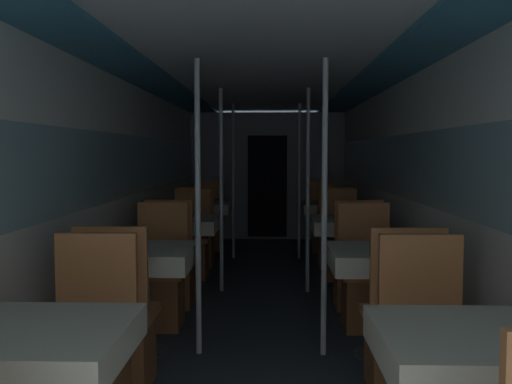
{
  "coord_description": "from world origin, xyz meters",
  "views": [
    {
      "loc": [
        0.08,
        -1.23,
        1.43
      ],
      "look_at": [
        -0.04,
        2.8,
        1.14
      ],
      "focal_mm": 40.0,
      "sensor_mm": 36.0,
      "label": 1
    }
  ],
  "objects_px": {
    "dining_table_left_2": "(183,228)",
    "dining_table_right_0": "(473,357)",
    "chair_left_near_1": "(120,338)",
    "support_pole_right_3": "(299,182)",
    "chair_left_far_2": "(191,251)",
    "chair_left_near_2": "(172,274)",
    "chair_left_far_1": "(160,289)",
    "dining_table_left_3": "(204,210)",
    "support_pole_left_1": "(198,208)",
    "chair_right_far_1": "(366,291)",
    "chair_right_near_3": "(334,243)",
    "dining_table_right_1": "(381,263)",
    "support_pole_right_2": "(308,191)",
    "dining_table_right_2": "(347,228)",
    "chair_right_near_2": "(355,275)",
    "dining_table_left_0": "(35,353)",
    "chair_right_far_0": "(427,381)",
    "support_pole_left_2": "(221,191)",
    "chair_right_far_3": "(325,230)",
    "chair_right_far_2": "(339,251)",
    "support_pole_right_1": "(324,209)",
    "dining_table_right_3": "(329,210)",
    "support_pole_left_3": "(233,181)",
    "dining_table_left_1": "(142,262)",
    "chair_left_far_3": "(209,229)",
    "chair_left_far_0": "(88,377)",
    "chair_right_near_1": "(400,341)",
    "chair_left_near_3": "(198,243)"
  },
  "relations": [
    {
      "from": "dining_table_right_1",
      "to": "support_pole_right_2",
      "type": "height_order",
      "value": "support_pole_right_2"
    },
    {
      "from": "dining_table_right_3",
      "to": "chair_right_far_3",
      "type": "bearing_deg",
      "value": 90.0
    },
    {
      "from": "chair_right_near_2",
      "to": "support_pole_right_1",
      "type": "bearing_deg",
      "value": -108.27
    },
    {
      "from": "dining_table_left_1",
      "to": "chair_right_far_1",
      "type": "xyz_separation_m",
      "value": [
        1.68,
        0.62,
        -0.34
      ]
    },
    {
      "from": "chair_left_near_2",
      "to": "chair_right_far_0",
      "type": "height_order",
      "value": "same"
    },
    {
      "from": "chair_left_far_0",
      "to": "chair_left_far_2",
      "type": "relative_size",
      "value": 1.0
    },
    {
      "from": "dining_table_left_2",
      "to": "dining_table_right_0",
      "type": "relative_size",
      "value": 1.0
    },
    {
      "from": "support_pole_left_1",
      "to": "chair_right_near_3",
      "type": "height_order",
      "value": "support_pole_left_1"
    },
    {
      "from": "dining_table_left_0",
      "to": "chair_right_near_2",
      "type": "xyz_separation_m",
      "value": [
        1.68,
        3.03,
        -0.34
      ]
    },
    {
      "from": "chair_right_far_2",
      "to": "dining_table_right_3",
      "type": "bearing_deg",
      "value": -90.0
    },
    {
      "from": "chair_left_near_1",
      "to": "chair_right_far_0",
      "type": "distance_m",
      "value": 1.78
    },
    {
      "from": "chair_left_far_3",
      "to": "chair_right_far_2",
      "type": "bearing_deg",
      "value": 132.62
    },
    {
      "from": "support_pole_left_1",
      "to": "chair_right_far_1",
      "type": "distance_m",
      "value": 1.6
    },
    {
      "from": "support_pole_left_1",
      "to": "dining_table_right_2",
      "type": "xyz_separation_m",
      "value": [
        1.28,
        1.82,
        -0.38
      ]
    },
    {
      "from": "dining_table_left_1",
      "to": "dining_table_left_2",
      "type": "distance_m",
      "value": 1.82
    },
    {
      "from": "dining_table_left_2",
      "to": "chair_right_far_2",
      "type": "relative_size",
      "value": 0.75
    },
    {
      "from": "chair_right_far_1",
      "to": "chair_left_far_0",
      "type": "bearing_deg",
      "value": 47.38
    },
    {
      "from": "chair_right_far_1",
      "to": "chair_right_far_2",
      "type": "xyz_separation_m",
      "value": [
        0.0,
        1.82,
        0.0
      ]
    },
    {
      "from": "chair_left_near_1",
      "to": "chair_left_near_3",
      "type": "distance_m",
      "value": 3.65
    },
    {
      "from": "chair_right_far_1",
      "to": "chair_right_far_3",
      "type": "distance_m",
      "value": 3.65
    },
    {
      "from": "support_pole_left_2",
      "to": "chair_left_far_2",
      "type": "bearing_deg",
      "value": 122.84
    },
    {
      "from": "support_pole_left_3",
      "to": "chair_right_far_2",
      "type": "bearing_deg",
      "value": -43.31
    },
    {
      "from": "chair_left_near_1",
      "to": "chair_right_far_2",
      "type": "height_order",
      "value": "same"
    },
    {
      "from": "chair_left_far_0",
      "to": "dining_table_left_2",
      "type": "bearing_deg",
      "value": -90.0
    },
    {
      "from": "chair_right_near_1",
      "to": "chair_right_near_2",
      "type": "height_order",
      "value": "same"
    },
    {
      "from": "dining_table_right_0",
      "to": "chair_right_far_0",
      "type": "height_order",
      "value": "chair_right_far_0"
    },
    {
      "from": "chair_left_far_2",
      "to": "chair_left_near_2",
      "type": "bearing_deg",
      "value": 90.0
    },
    {
      "from": "dining_table_left_0",
      "to": "support_pole_right_2",
      "type": "xyz_separation_m",
      "value": [
        1.28,
        3.65,
        0.38
      ]
    },
    {
      "from": "chair_left_near_1",
      "to": "support_pole_right_3",
      "type": "height_order",
      "value": "support_pole_right_3"
    },
    {
      "from": "dining_table_left_2",
      "to": "support_pole_left_3",
      "type": "bearing_deg",
      "value": 77.68
    },
    {
      "from": "chair_left_far_2",
      "to": "chair_left_far_3",
      "type": "distance_m",
      "value": 1.82
    },
    {
      "from": "support_pole_left_2",
      "to": "dining_table_right_0",
      "type": "relative_size",
      "value": 2.74
    },
    {
      "from": "chair_left_far_2",
      "to": "dining_table_left_3",
      "type": "relative_size",
      "value": 1.33
    },
    {
      "from": "chair_left_far_3",
      "to": "chair_right_far_2",
      "type": "distance_m",
      "value": 2.48
    },
    {
      "from": "chair_left_far_0",
      "to": "dining_table_right_2",
      "type": "relative_size",
      "value": 1.33
    },
    {
      "from": "chair_left_far_2",
      "to": "support_pole_left_3",
      "type": "bearing_deg",
      "value": -108.27
    },
    {
      "from": "chair_left_near_1",
      "to": "support_pole_right_3",
      "type": "relative_size",
      "value": 0.49
    },
    {
      "from": "dining_table_right_0",
      "to": "chair_right_far_0",
      "type": "xyz_separation_m",
      "value": [
        -0.0,
        0.62,
        -0.34
      ]
    },
    {
      "from": "dining_table_left_2",
      "to": "dining_table_left_3",
      "type": "xyz_separation_m",
      "value": [
        0.0,
        1.82,
        0.0
      ]
    },
    {
      "from": "chair_right_near_2",
      "to": "support_pole_right_2",
      "type": "bearing_deg",
      "value": 122.84
    },
    {
      "from": "chair_left_far_2",
      "to": "chair_right_near_3",
      "type": "height_order",
      "value": "same"
    },
    {
      "from": "dining_table_right_2",
      "to": "chair_right_near_2",
      "type": "height_order",
      "value": "chair_right_near_2"
    },
    {
      "from": "dining_table_left_0",
      "to": "support_pole_right_3",
      "type": "height_order",
      "value": "support_pole_right_3"
    },
    {
      "from": "chair_left_far_1",
      "to": "dining_table_left_3",
      "type": "height_order",
      "value": "chair_left_far_1"
    },
    {
      "from": "chair_right_far_2",
      "to": "support_pole_left_1",
      "type": "bearing_deg",
      "value": 62.32
    },
    {
      "from": "chair_right_far_3",
      "to": "chair_right_near_2",
      "type": "bearing_deg",
      "value": 90.0
    },
    {
      "from": "support_pole_left_2",
      "to": "support_pole_right_1",
      "type": "height_order",
      "value": "same"
    },
    {
      "from": "chair_left_far_2",
      "to": "support_pole_left_2",
      "type": "xyz_separation_m",
      "value": [
        0.4,
        -0.62,
        0.73
      ]
    },
    {
      "from": "dining_table_right_3",
      "to": "dining_table_left_2",
      "type": "bearing_deg",
      "value": -132.62
    },
    {
      "from": "dining_table_left_3",
      "to": "support_pole_right_2",
      "type": "height_order",
      "value": "support_pole_right_2"
    }
  ]
}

